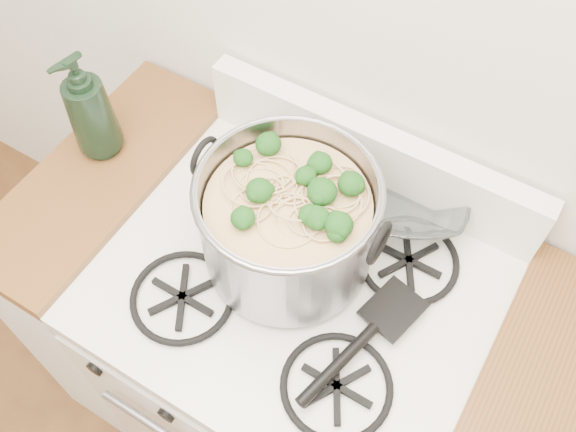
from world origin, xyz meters
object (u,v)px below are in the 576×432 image
Objects in this scene: stock_pot at (288,223)px; gas_range at (294,366)px; glass_bowl at (402,196)px; bottle at (88,106)px; spatula at (394,307)px.

gas_range is at bearing -42.41° from stock_pot.
glass_bowl is 0.41× the size of bottle.
gas_range is 2.98× the size of spatula.
bottle is at bearing -161.56° from glass_bowl.
spatula is 2.85× the size of glass_bowl.
gas_range is 8.49× the size of glass_bowl.
gas_range is 0.82m from bottle.
stock_pot is at bearing 137.59° from gas_range.
stock_pot is 0.29m from glass_bowl.
spatula is (0.24, -0.01, -0.09)m from stock_pot.
gas_range is at bearing -109.06° from glass_bowl.
bottle is at bearing -168.58° from spatula.
stock_pot is at bearing -120.55° from glass_bowl.
glass_bowl reaches higher than gas_range.
bottle reaches higher than gas_range.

